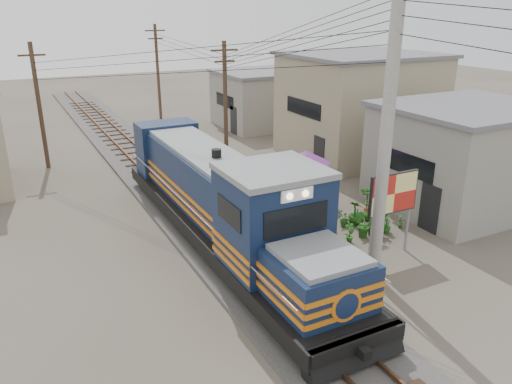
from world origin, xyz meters
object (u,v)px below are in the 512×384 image
vendor (329,189)px  billboard (393,196)px  locomotive (224,203)px  market_umbrella (306,157)px

vendor → billboard: bearing=41.9°
locomotive → market_umbrella: locomotive is taller
billboard → vendor: bearing=79.3°
locomotive → market_umbrella: (5.21, 2.43, 0.46)m
market_umbrella → vendor: 1.88m
billboard → vendor: (1.05, 5.33, -1.64)m
billboard → market_umbrella: billboard is taller
billboard → vendor: 5.68m
billboard → market_umbrella: (0.13, 5.97, -0.14)m
market_umbrella → vendor: market_umbrella is taller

